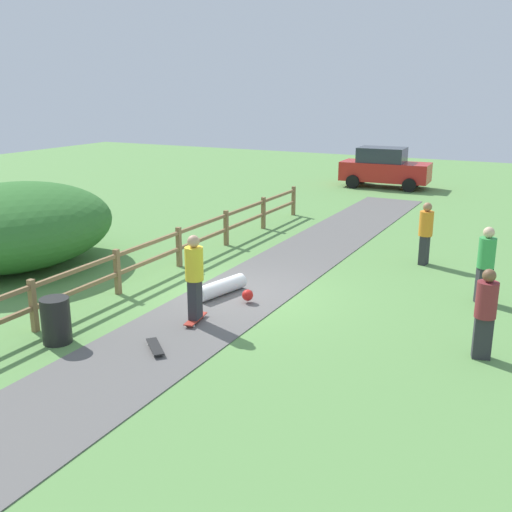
{
  "coord_description": "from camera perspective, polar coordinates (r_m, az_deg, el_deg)",
  "views": [
    {
      "loc": [
        6.59,
        -11.92,
        4.8
      ],
      "look_at": [
        0.42,
        0.03,
        1.0
      ],
      "focal_mm": 42.48,
      "sensor_mm": 36.0,
      "label": 1
    }
  ],
  "objects": [
    {
      "name": "skater_riding",
      "position": [
        12.47,
        -5.82,
        -1.71
      ],
      "size": [
        0.44,
        0.82,
        1.87
      ],
      "color": "#B23326",
      "rests_on": "asphalt_path"
    },
    {
      "name": "bystander_maroon",
      "position": [
        11.6,
        20.8,
        -4.77
      ],
      "size": [
        0.46,
        0.46,
        1.7
      ],
      "color": "#2D2D33",
      "rests_on": "ground_plane"
    },
    {
      "name": "asphalt_path",
      "position": [
        14.44,
        -1.53,
        -3.61
      ],
      "size": [
        2.4,
        28.0,
        0.02
      ],
      "primitive_type": "cube",
      "color": "#605E5B",
      "rests_on": "ground_plane"
    },
    {
      "name": "trash_bin",
      "position": [
        12.3,
        -18.32,
        -5.79
      ],
      "size": [
        0.56,
        0.56,
        0.9
      ],
      "primitive_type": "cylinder",
      "color": "black",
      "rests_on": "ground_plane"
    },
    {
      "name": "bystander_orange",
      "position": [
        17.25,
        15.68,
        2.32
      ],
      "size": [
        0.42,
        0.42,
        1.74
      ],
      "color": "#2D2D33",
      "rests_on": "ground_plane"
    },
    {
      "name": "skater_fallen",
      "position": [
        14.28,
        -3.11,
        -3.04
      ],
      "size": [
        1.29,
        1.49,
        0.36
      ],
      "color": "white",
      "rests_on": "asphalt_path"
    },
    {
      "name": "bush_large",
      "position": [
        17.68,
        -21.81,
        2.69
      ],
      "size": [
        4.77,
        5.72,
        2.28
      ],
      "primitive_type": "ellipsoid",
      "color": "#33702D",
      "rests_on": "ground_plane"
    },
    {
      "name": "bystander_green",
      "position": [
        14.58,
        20.83,
        -0.47
      ],
      "size": [
        0.52,
        0.52,
        1.78
      ],
      "color": "#2D2D33",
      "rests_on": "ground_plane"
    },
    {
      "name": "ground_plane",
      "position": [
        14.44,
        -1.53,
        -3.64
      ],
      "size": [
        60.0,
        60.0,
        0.0
      ],
      "primitive_type": "plane",
      "color": "#60934C"
    },
    {
      "name": "skateboard_loose",
      "position": [
        11.61,
        -9.48,
        -8.41
      ],
      "size": [
        0.72,
        0.69,
        0.08
      ],
      "color": "black",
      "rests_on": "asphalt_path"
    },
    {
      "name": "wooden_fence",
      "position": [
        15.61,
        -9.94,
        0.18
      ],
      "size": [
        0.12,
        18.12,
        1.1
      ],
      "color": "olive",
      "rests_on": "ground_plane"
    },
    {
      "name": "parked_car_red",
      "position": [
        30.26,
        11.99,
        8.15
      ],
      "size": [
        4.28,
        2.17,
        1.92
      ],
      "color": "red",
      "rests_on": "ground_plane"
    }
  ]
}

